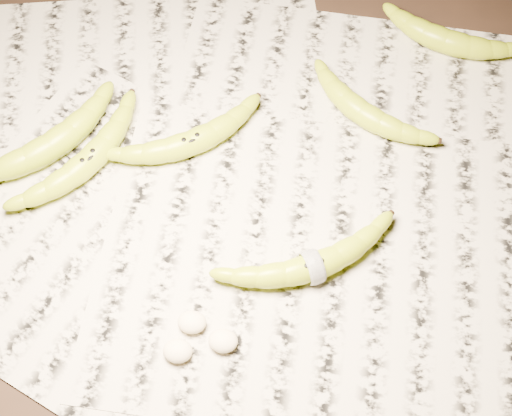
# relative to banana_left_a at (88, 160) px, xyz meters

# --- Properties ---
(ground) EXTENTS (3.00, 3.00, 0.00)m
(ground) POSITION_rel_banana_left_a_xyz_m (0.19, -0.05, -0.02)
(ground) COLOR black
(ground) RESTS_ON ground
(newspaper_patch) EXTENTS (0.90, 0.70, 0.01)m
(newspaper_patch) POSITION_rel_banana_left_a_xyz_m (0.19, -0.03, -0.02)
(newspaper_patch) COLOR #BDB6A2
(newspaper_patch) RESTS_ON ground
(banana_left_a) EXTENTS (0.15, 0.19, 0.03)m
(banana_left_a) POSITION_rel_banana_left_a_xyz_m (0.00, 0.00, 0.00)
(banana_left_a) COLOR #97B316
(banana_left_a) RESTS_ON newspaper_patch
(banana_left_b) EXTENTS (0.18, 0.18, 0.04)m
(banana_left_b) POSITION_rel_banana_left_a_xyz_m (-0.05, 0.02, 0.00)
(banana_left_b) COLOR #97B316
(banana_left_b) RESTS_ON newspaper_patch
(banana_center) EXTENTS (0.18, 0.14, 0.03)m
(banana_center) POSITION_rel_banana_left_a_xyz_m (0.12, 0.04, 0.00)
(banana_center) COLOR #97B316
(banana_center) RESTS_ON newspaper_patch
(banana_taped) EXTENTS (0.20, 0.13, 0.03)m
(banana_taped) POSITION_rel_banana_left_a_xyz_m (0.28, -0.12, -0.00)
(banana_taped) COLOR #97B316
(banana_taped) RESTS_ON newspaper_patch
(banana_upper_a) EXTENTS (0.16, 0.14, 0.03)m
(banana_upper_a) POSITION_rel_banana_left_a_xyz_m (0.33, 0.10, -0.00)
(banana_upper_a) COLOR #97B316
(banana_upper_a) RESTS_ON newspaper_patch
(banana_upper_b) EXTENTS (0.17, 0.11, 0.03)m
(banana_upper_b) POSITION_rel_banana_left_a_xyz_m (0.45, 0.23, 0.00)
(banana_upper_b) COLOR #97B316
(banana_upper_b) RESTS_ON newspaper_patch
(measuring_tape) EXTENTS (0.02, 0.04, 0.04)m
(measuring_tape) POSITION_rel_banana_left_a_xyz_m (0.28, -0.12, -0.00)
(measuring_tape) COLOR white
(measuring_tape) RESTS_ON newspaper_patch
(flesh_chunk_a) EXTENTS (0.03, 0.03, 0.02)m
(flesh_chunk_a) POSITION_rel_banana_left_a_xyz_m (0.15, -0.19, -0.01)
(flesh_chunk_a) COLOR beige
(flesh_chunk_a) RESTS_ON newspaper_patch
(flesh_chunk_b) EXTENTS (0.03, 0.03, 0.02)m
(flesh_chunk_b) POSITION_rel_banana_left_a_xyz_m (0.14, -0.23, -0.01)
(flesh_chunk_b) COLOR beige
(flesh_chunk_b) RESTS_ON newspaper_patch
(flesh_chunk_c) EXTENTS (0.03, 0.03, 0.02)m
(flesh_chunk_c) POSITION_rel_banana_left_a_xyz_m (0.19, -0.21, -0.01)
(flesh_chunk_c) COLOR beige
(flesh_chunk_c) RESTS_ON newspaper_patch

